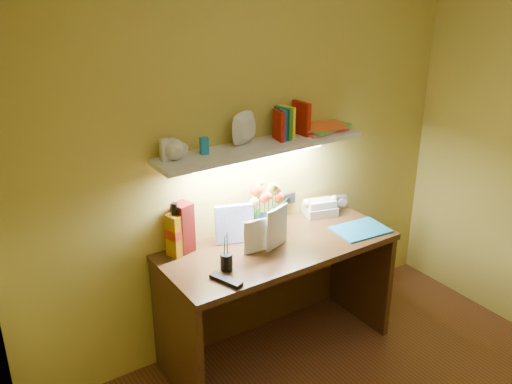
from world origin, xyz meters
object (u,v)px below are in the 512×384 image
Objects in this scene: flower_bouquet at (267,208)px; telephone at (320,206)px; desk_clock at (340,202)px; desk at (277,299)px; whisky_bottle at (176,229)px.

flower_bouquet is 1.67× the size of telephone.
flower_bouquet reaches higher than desk_clock.
flower_bouquet is at bearing 81.51° from desk.
whisky_bottle is (-0.55, 0.21, 0.53)m from desk.
telephone is (0.44, 0.03, -0.11)m from flower_bouquet.
desk_clock is (0.62, 0.04, -0.12)m from flower_bouquet.
desk is at bearing -21.18° from whisky_bottle.
whisky_bottle reaches higher than desk_clock.
whisky_bottle is (-1.02, 0.02, 0.10)m from telephone.
desk_clock is 0.27× the size of whisky_bottle.
desk is 0.57m from flower_bouquet.
desk is at bearing -143.51° from desk_clock.
telephone is at bearing -157.54° from desk_clock.
flower_bouquet is 0.64m from desk_clock.
desk is 4.41× the size of whisky_bottle.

